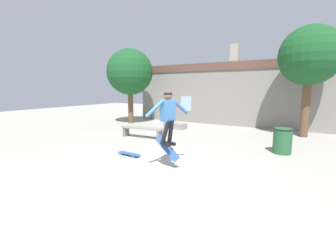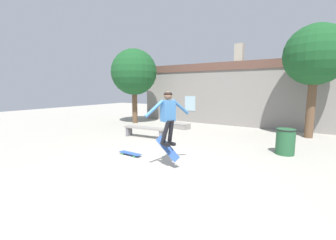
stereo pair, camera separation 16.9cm
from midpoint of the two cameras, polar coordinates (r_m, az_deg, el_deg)
name	(u,v)px [view 2 (the right image)]	position (r m, az deg, el deg)	size (l,w,h in m)	color
ground_plane	(144,175)	(5.59, -5.16, -13.78)	(40.00, 40.00, 0.00)	#A39E93
building_backdrop	(241,93)	(13.00, 18.34, 6.63)	(13.26, 0.52, 4.43)	gray
tree_right	(315,56)	(11.21, 33.71, 13.41)	(2.44, 2.44, 4.64)	brown
tree_left	(134,72)	(13.63, -8.26, 11.87)	(2.68, 2.68, 4.37)	brown
park_bench	(145,130)	(9.52, -5.40, -2.46)	(1.94, 0.51, 0.47)	gray
skate_ledge	(178,126)	(11.73, 3.07, -1.43)	(1.30, 0.72, 0.30)	gray
trash_bin	(285,141)	(8.05, 28.20, -4.73)	(0.60, 0.60, 0.82)	#235633
skater	(168,113)	(5.69, 0.86, 1.67)	(0.58, 1.28, 1.38)	teal
skateboard_flipping	(168,148)	(5.91, 0.73, -7.25)	(0.70, 0.17, 0.67)	#2D519E
skateboard_resting	(130,153)	(7.16, -8.89, -8.35)	(0.81, 0.25, 0.08)	#2D519E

